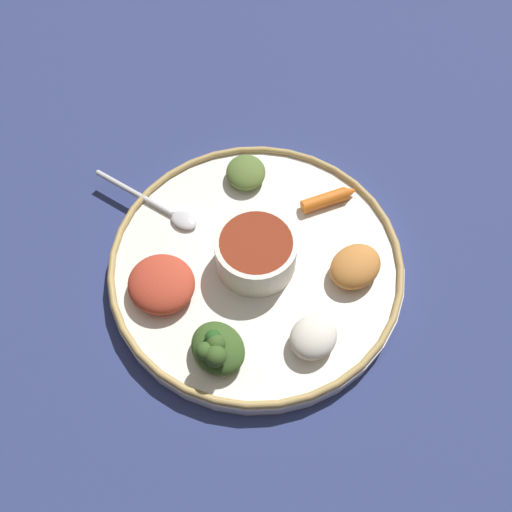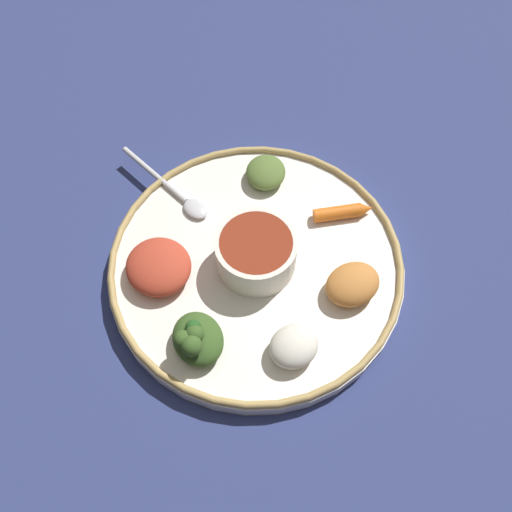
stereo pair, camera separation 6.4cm
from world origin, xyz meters
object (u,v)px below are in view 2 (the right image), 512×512
center_bowl (256,252)px  spoon (177,193)px  greens_pile (196,339)px  carrot_near_spoon (343,212)px

center_bowl → spoon: 0.14m
greens_pile → carrot_near_spoon: greens_pile is taller
spoon → carrot_near_spoon: carrot_near_spoon is taller
center_bowl → carrot_near_spoon: bearing=-20.9°
spoon → carrot_near_spoon: size_ratio=2.41×
center_bowl → carrot_near_spoon: (0.12, -0.04, -0.02)m
center_bowl → greens_pile: bearing=-174.1°
greens_pile → spoon: bearing=47.6°
center_bowl → carrot_near_spoon: center_bowl is taller
center_bowl → carrot_near_spoon: size_ratio=1.45×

